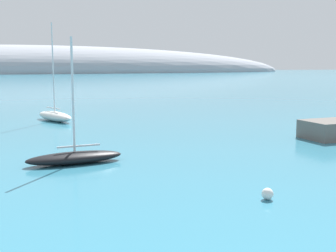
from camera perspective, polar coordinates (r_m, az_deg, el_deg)
distant_ridge at (r=262.18m, az=-19.55°, el=6.42°), size 326.12×59.04×30.85m
sailboat_white_near_shore at (r=48.62m, az=-14.30°, el=1.31°), size 4.29×6.35×10.24m
sailboat_black_outer_mooring at (r=28.08m, az=-11.86°, el=-3.86°), size 6.12×2.59×7.72m
mooring_buoy_white at (r=20.99m, az=12.63°, el=-8.48°), size 0.54×0.54×0.54m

